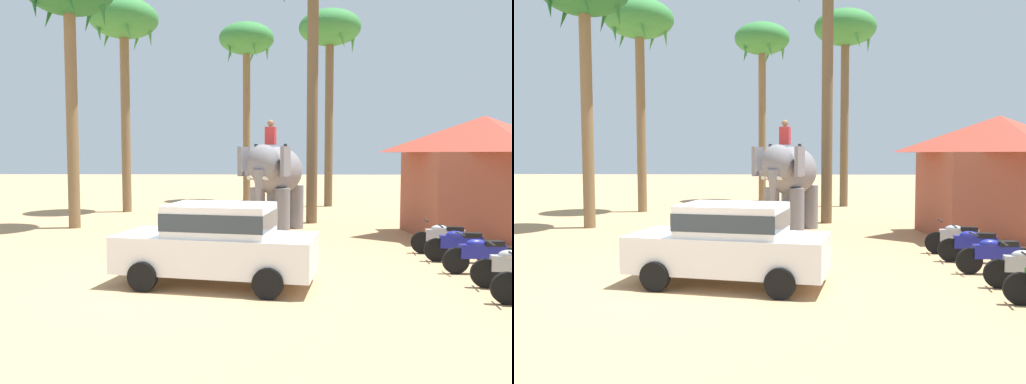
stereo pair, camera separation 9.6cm
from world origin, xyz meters
The scene contains 10 objects.
ground_plane centered at (0.00, 0.00, 0.00)m, with size 120.00×120.00×0.00m, color tan.
car_sedan_foreground centered at (0.78, -0.02, 0.93)m, with size 4.35×2.44×1.70m.
elephant_with_mahout centered at (2.05, 7.34, 1.99)m, with size 2.56×4.02×3.88m.
motorcycle_fourth_in_row centered at (6.70, 1.13, 0.46)m, with size 1.80×0.55×0.94m.
motorcycle_far_in_row centered at (6.68, 2.38, 0.46)m, with size 1.80×0.55×0.94m.
motorcycle_end_of_row centered at (6.64, 3.48, 0.46)m, with size 1.80×0.55×0.94m.
palm_tree_behind_elephant centered at (-4.98, 13.67, 8.67)m, with size 3.20×3.20×9.95m.
palm_tree_left_of_road centered at (0.44, 19.81, 9.03)m, with size 3.20×3.20×10.35m.
palm_tree_leaning_seaward centered at (4.90, 16.57, 8.86)m, with size 3.20×3.20×10.16m.
roadside_hut centered at (8.92, 6.64, 2.12)m, with size 5.24×4.49×4.00m.
Camera 1 is at (1.89, -10.64, 2.72)m, focal length 36.21 mm.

